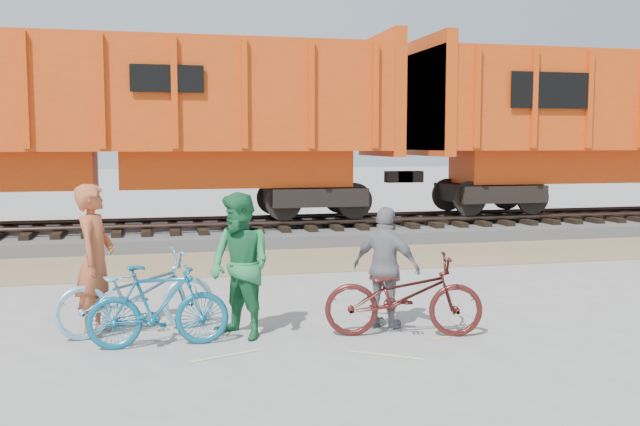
# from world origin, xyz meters

# --- Properties ---
(ground) EXTENTS (120.00, 120.00, 0.00)m
(ground) POSITION_xyz_m (0.00, 0.00, 0.00)
(ground) COLOR #9E9E99
(ground) RESTS_ON ground
(gravel_strip) EXTENTS (120.00, 3.00, 0.02)m
(gravel_strip) POSITION_xyz_m (0.00, 5.50, 0.01)
(gravel_strip) COLOR #98855E
(gravel_strip) RESTS_ON ground
(ballast_bed) EXTENTS (120.00, 4.00, 0.30)m
(ballast_bed) POSITION_xyz_m (0.00, 9.00, 0.15)
(ballast_bed) COLOR slate
(ballast_bed) RESTS_ON ground
(track) EXTENTS (120.00, 2.60, 0.24)m
(track) POSITION_xyz_m (0.00, 9.00, 0.47)
(track) COLOR black
(track) RESTS_ON ballast_bed
(hopper_car_center) EXTENTS (14.00, 3.13, 4.65)m
(hopper_car_center) POSITION_xyz_m (-2.81, 9.00, 3.01)
(hopper_car_center) COLOR black
(hopper_car_center) RESTS_ON track
(bicycle_blue) EXTENTS (2.12, 1.15, 1.06)m
(bicycle_blue) POSITION_xyz_m (-2.00, 0.44, 0.53)
(bicycle_blue) COLOR #7FB8D7
(bicycle_blue) RESTS_ON ground
(bicycle_teal) EXTENTS (1.67, 0.50, 1.00)m
(bicycle_teal) POSITION_xyz_m (-1.74, -0.25, 0.50)
(bicycle_teal) COLOR #116285
(bicycle_teal) RESTS_ON ground
(bicycle_maroon) EXTENTS (2.09, 1.16, 1.04)m
(bicycle_maroon) POSITION_xyz_m (1.27, -0.45, 0.52)
(bicycle_maroon) COLOR #4A1715
(bicycle_maroon) RESTS_ON ground
(person_solo) EXTENTS (0.62, 0.79, 1.92)m
(person_solo) POSITION_xyz_m (-2.50, 0.54, 0.96)
(person_solo) COLOR #B3532E
(person_solo) RESTS_ON ground
(person_man) EXTENTS (1.07, 1.12, 1.82)m
(person_man) POSITION_xyz_m (-0.74, -0.05, 0.91)
(person_man) COLOR #227641
(person_man) RESTS_ON ground
(person_woman) EXTENTS (0.95, 0.94, 1.61)m
(person_woman) POSITION_xyz_m (1.17, -0.05, 0.80)
(person_woman) COLOR gray
(person_woman) RESTS_ON ground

